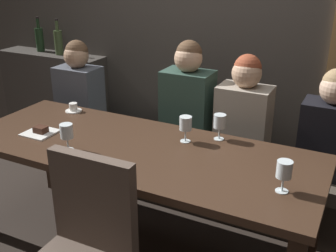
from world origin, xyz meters
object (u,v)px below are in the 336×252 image
chair_near_side (82,248)px  diner_far_end (244,112)px  dining_table (137,160)px  wine_glass_center_back (186,125)px  wine_glass_center_front (67,132)px  wine_bottle_pale_label (58,42)px  diner_redhead (79,87)px  wine_bottle_dark_red (40,39)px  espresso_cup (73,108)px  dessert_plate (40,132)px  wine_glass_far_left (220,122)px  banquette_bench (184,171)px  wine_glass_far_right (284,171)px  diner_near_end (330,127)px  diner_bearded (188,99)px

chair_near_side → diner_far_end: size_ratio=1.29×
chair_near_side → diner_far_end: 1.47m
dining_table → wine_glass_center_back: 0.37m
chair_near_side → wine_glass_center_front: (-0.47, 0.50, 0.30)m
wine_bottle_pale_label → diner_redhead: bearing=-36.0°
wine_bottle_dark_red → wine_bottle_pale_label: same height
espresso_cup → wine_bottle_dark_red: bearing=142.5°
diner_redhead → dessert_plate: bearing=-68.9°
wine_bottle_dark_red → wine_glass_far_left: size_ratio=1.99×
dining_table → dessert_plate: dessert_plate is taller
dining_table → diner_redhead: diner_redhead is taller
wine_bottle_dark_red → banquette_bench: bearing=-12.2°
dessert_plate → espresso_cup: bearing=99.7°
wine_bottle_dark_red → wine_glass_center_front: bearing=-43.2°
diner_redhead → wine_glass_center_front: diner_redhead is taller
wine_bottle_dark_red → wine_glass_far_right: (2.60, -1.19, -0.22)m
diner_near_end → wine_glass_far_left: bearing=-146.6°
wine_bottle_dark_red → dessert_plate: 1.61m
diner_bearded → wine_glass_center_front: bearing=-111.2°
diner_redhead → diner_far_end: diner_far_end is taller
diner_redhead → diner_far_end: 1.41m
dining_table → diner_redhead: bearing=144.5°
chair_near_side → wine_bottle_dark_red: size_ratio=3.01×
chair_near_side → dining_table: bearing=100.6°
dining_table → diner_far_end: (0.45, 0.69, 0.16)m
wine_bottle_dark_red → wine_glass_far_left: 2.24m
wine_glass_far_left → diner_near_end: bearing=33.4°
wine_bottle_pale_label → wine_glass_far_right: wine_bottle_pale_label is taller
chair_near_side → wine_glass_center_back: bearing=84.0°
banquette_bench → espresso_cup: (-0.73, -0.38, 0.54)m
diner_redhead → wine_glass_far_right: 2.02m
diner_near_end → dessert_plate: bearing=-153.3°
diner_redhead → wine_glass_far_right: size_ratio=4.47×
diner_bearded → dessert_plate: bearing=-130.0°
dessert_plate → wine_glass_far_left: bearing=22.4°
wine_glass_far_right → espresso_cup: 1.68m
wine_glass_center_back → dessert_plate: wine_glass_center_back is taller
diner_far_end → diner_near_end: size_ratio=1.05×
diner_bearded → espresso_cup: size_ratio=6.77×
diner_redhead → dining_table: bearing=-35.5°
wine_glass_far_right → wine_glass_far_left: bearing=137.6°
wine_glass_far_left → dessert_plate: (-1.06, -0.44, -0.10)m
diner_redhead → wine_glass_center_back: 1.29m
wine_bottle_pale_label → wine_glass_far_right: size_ratio=1.99×
banquette_bench → wine_glass_far_right: (0.90, -0.82, 0.62)m
dining_table → banquette_bench: (0.00, 0.70, -0.42)m
diner_bearded → wine_glass_far_left: size_ratio=4.96×
chair_near_side → wine_bottle_dark_red: bearing=135.8°
dining_table → wine_glass_center_front: (-0.33, -0.22, 0.20)m
diner_bearded → wine_glass_far_left: (0.38, -0.37, 0.02)m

